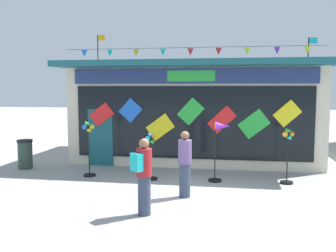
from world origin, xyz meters
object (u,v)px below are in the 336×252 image
(wind_spinner_far_left, at_px, (89,146))
(wind_spinner_left, at_px, (151,154))
(kite_shop_building, at_px, (198,110))
(wind_spinner_center_right, at_px, (288,153))
(person_near_camera, at_px, (185,164))
(wind_spinner_center_left, at_px, (220,142))
(person_mid_plaza, at_px, (143,175))
(trash_bin, at_px, (25,154))

(wind_spinner_far_left, bearing_deg, wind_spinner_left, -3.03)
(kite_shop_building, bearing_deg, wind_spinner_left, -102.83)
(wind_spinner_center_right, relative_size, person_near_camera, 0.96)
(wind_spinner_center_left, distance_m, person_mid_plaza, 3.59)
(wind_spinner_far_left, relative_size, wind_spinner_center_right, 1.07)
(wind_spinner_center_right, height_order, person_near_camera, person_near_camera)
(wind_spinner_center_left, bearing_deg, trash_bin, 173.80)
(trash_bin, bearing_deg, wind_spinner_left, -10.32)
(wind_spinner_left, relative_size, person_mid_plaza, 0.85)
(person_mid_plaza, bearing_deg, kite_shop_building, -55.28)
(person_mid_plaza, bearing_deg, wind_spinner_left, -42.50)
(wind_spinner_far_left, relative_size, person_near_camera, 1.03)
(person_near_camera, relative_size, trash_bin, 1.70)
(person_mid_plaza, xyz_separation_m, trash_bin, (-5.08, 3.94, -0.39))
(wind_spinner_center_left, height_order, trash_bin, wind_spinner_center_left)
(wind_spinner_center_right, height_order, trash_bin, wind_spinner_center_right)
(wind_spinner_center_left, xyz_separation_m, wind_spinner_center_right, (1.91, 0.07, -0.29))
(wind_spinner_far_left, height_order, wind_spinner_center_right, wind_spinner_far_left)
(wind_spinner_far_left, height_order, wind_spinner_left, wind_spinner_far_left)
(wind_spinner_center_right, xyz_separation_m, trash_bin, (-8.53, 0.65, -0.39))
(wind_spinner_far_left, bearing_deg, trash_bin, 164.22)
(wind_spinner_far_left, distance_m, trash_bin, 2.72)
(wind_spinner_center_left, bearing_deg, kite_shop_building, 103.97)
(wind_spinner_far_left, bearing_deg, wind_spinner_center_right, 0.80)
(kite_shop_building, bearing_deg, wind_spinner_center_right, -54.39)
(person_mid_plaza, bearing_deg, trash_bin, 0.70)
(kite_shop_building, distance_m, person_mid_plaza, 7.51)
(person_near_camera, distance_m, trash_bin, 6.30)
(wind_spinner_far_left, relative_size, person_mid_plaza, 1.03)
(wind_spinner_center_left, relative_size, wind_spinner_center_right, 1.09)
(person_near_camera, distance_m, person_mid_plaza, 1.65)
(wind_spinner_left, bearing_deg, wind_spinner_center_left, 3.30)
(person_near_camera, height_order, trash_bin, person_near_camera)
(kite_shop_building, relative_size, wind_spinner_left, 6.53)
(wind_spinner_far_left, xyz_separation_m, person_near_camera, (3.21, -1.72, -0.09))
(wind_spinner_center_left, relative_size, person_near_camera, 1.05)
(wind_spinner_center_right, height_order, person_mid_plaza, person_mid_plaza)
(person_near_camera, bearing_deg, wind_spinner_center_left, -133.42)
(wind_spinner_left, xyz_separation_m, trash_bin, (-4.59, 0.84, -0.29))
(wind_spinner_left, bearing_deg, person_mid_plaza, -81.01)
(wind_spinner_left, bearing_deg, wind_spinner_center_right, 2.75)
(kite_shop_building, relative_size, wind_spinner_center_right, 5.75)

